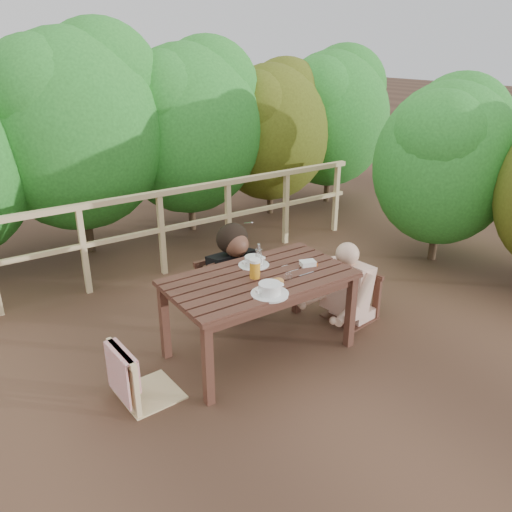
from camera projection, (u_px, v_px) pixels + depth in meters
ground at (259, 350)px, 4.56m from camera, size 60.00×60.00×0.00m
table at (259, 315)px, 4.42m from camera, size 1.56×0.88×0.72m
chair_left at (145, 345)px, 3.82m from camera, size 0.48×0.48×0.90m
chair_far at (224, 266)px, 5.13m from camera, size 0.48×0.48×0.92m
chair_right at (353, 277)px, 4.94m from camera, size 0.49×0.49×0.88m
woman at (222, 241)px, 5.04m from camera, size 0.62×0.75×1.46m
diner_right at (357, 254)px, 4.86m from camera, size 0.74×0.63×1.36m
railing at (162, 233)px, 5.89m from camera, size 5.60×0.10×1.01m
hedge_row at (143, 97)px, 6.47m from camera, size 6.60×1.60×3.80m
shrub_side at (510, 151)px, 5.53m from camera, size 1.40×2.20×2.90m
soup_near at (270, 289)px, 3.97m from camera, size 0.30×0.30×0.10m
soup_far at (254, 261)px, 4.48m from camera, size 0.27×0.27×0.09m
bread_roll at (277, 282)px, 4.12m from camera, size 0.12×0.09×0.07m
beer_glass at (255, 269)px, 4.22m from camera, size 0.09×0.09×0.18m
bottle at (259, 257)px, 4.38m from camera, size 0.06×0.06×0.24m
tumbler at (288, 277)px, 4.21m from camera, size 0.06×0.06×0.07m
butter_tub at (308, 264)px, 4.47m from camera, size 0.16×0.13×0.06m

